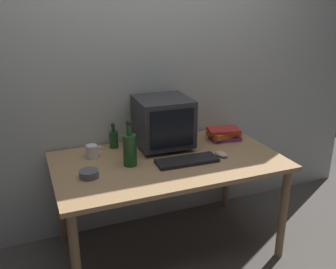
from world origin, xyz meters
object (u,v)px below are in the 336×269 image
mug (92,151)px  bottle_tall (130,148)px  crt_monitor (163,122)px  cd_spindle (89,174)px  keyboard (187,161)px  bottle_short (114,139)px  computer_mouse (221,154)px  book_stack (224,134)px

mug → bottle_tall: bearing=-46.6°
crt_monitor → cd_spindle: crt_monitor is taller
keyboard → mug: bearing=152.7°
crt_monitor → bottle_tall: (-0.32, -0.22, -0.08)m
bottle_tall → cd_spindle: size_ratio=2.61×
crt_monitor → bottle_short: (-0.34, 0.12, -0.12)m
crt_monitor → mug: bearing=-179.2°
keyboard → cd_spindle: cd_spindle is taller
crt_monitor → computer_mouse: 0.48m
mug → book_stack: bearing=-1.7°
book_stack → cd_spindle: bearing=-166.3°
bottle_tall → bottle_short: bottle_tall is taller
keyboard → cd_spindle: size_ratio=3.50×
bottle_tall → mug: 0.31m
crt_monitor → bottle_short: size_ratio=2.09×
computer_mouse → bottle_short: bearing=124.4°
computer_mouse → book_stack: bearing=35.7°
computer_mouse → bottle_tall: size_ratio=0.32×
bottle_short → mug: size_ratio=1.59×
keyboard → book_stack: 0.54m
computer_mouse → mug: bearing=137.8°
bottle_short → cd_spindle: 0.50m
bottle_short → keyboard: bearing=-49.0°
computer_mouse → mug: mug is taller
crt_monitor → cd_spindle: size_ratio=3.33×
computer_mouse → keyboard: bearing=159.1°
book_stack → mug: (-1.02, 0.03, -0.00)m
mug → computer_mouse: bearing=-21.0°
bottle_tall → crt_monitor: bearing=35.2°
computer_mouse → bottle_short: (-0.65, 0.44, 0.05)m
computer_mouse → bottle_short: 0.79m
keyboard → cd_spindle: (-0.65, 0.02, 0.01)m
crt_monitor → keyboard: size_ratio=0.95×
keyboard → bottle_tall: bearing=166.3°
keyboard → book_stack: (0.45, 0.29, 0.04)m
book_stack → cd_spindle: (-1.10, -0.27, -0.03)m
bottle_short → cd_spindle: size_ratio=1.59×
crt_monitor → bottle_tall: size_ratio=1.27×
cd_spindle → mug: bearing=74.8°
bottle_tall → bottle_short: bearing=94.0°
computer_mouse → cd_spindle: size_ratio=0.83×
keyboard → computer_mouse: bearing=2.3°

